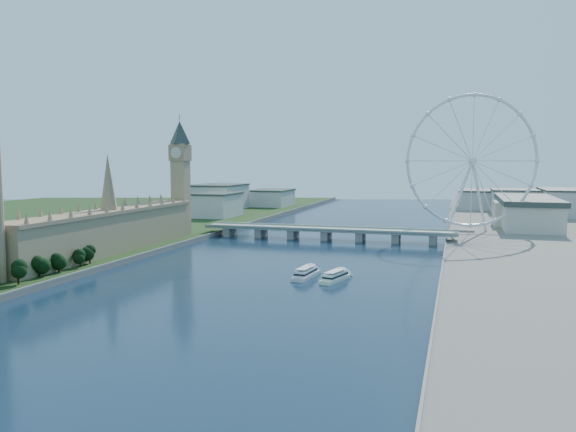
% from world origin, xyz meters
% --- Properties ---
extents(ground, '(2000.00, 2000.00, 0.00)m').
position_xyz_m(ground, '(0.00, 0.00, 0.00)').
color(ground, '#193447').
rests_on(ground, ground).
extents(parliament_range, '(24.00, 200.00, 70.00)m').
position_xyz_m(parliament_range, '(-128.00, 170.00, 18.48)').
color(parliament_range, tan).
rests_on(parliament_range, ground).
extents(big_ben, '(20.02, 20.02, 110.00)m').
position_xyz_m(big_ben, '(-128.00, 278.00, 66.57)').
color(big_ben, tan).
rests_on(big_ben, ground).
extents(westminster_bridge, '(220.00, 22.00, 9.50)m').
position_xyz_m(westminster_bridge, '(0.00, 300.00, 6.63)').
color(westminster_bridge, gray).
rests_on(westminster_bridge, ground).
extents(london_eye, '(113.60, 39.12, 124.30)m').
position_xyz_m(london_eye, '(119.98, 355.08, 67.52)').
color(london_eye, silver).
rests_on(london_eye, ground).
extents(county_hall, '(54.00, 144.00, 35.00)m').
position_xyz_m(county_hall, '(175.00, 430.00, 0.00)').
color(county_hall, beige).
rests_on(county_hall, ground).
extents(city_skyline, '(505.00, 280.00, 32.00)m').
position_xyz_m(city_skyline, '(39.22, 560.08, 16.96)').
color(city_skyline, beige).
rests_on(city_skyline, ground).
extents(tour_boat_near, '(11.00, 31.29, 6.78)m').
position_xyz_m(tour_boat_near, '(24.79, 138.93, 0.00)').
color(tour_boat_near, silver).
rests_on(tour_boat_near, ground).
extents(tour_boat_far, '(14.58, 30.26, 6.47)m').
position_xyz_m(tour_boat_far, '(43.19, 134.99, 0.00)').
color(tour_boat_far, silver).
rests_on(tour_boat_far, ground).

